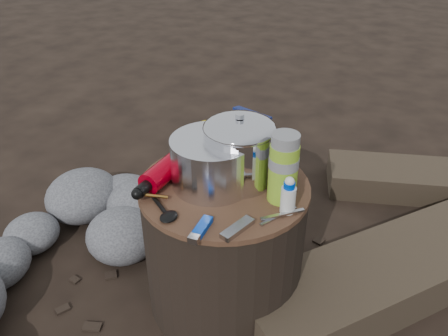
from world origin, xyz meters
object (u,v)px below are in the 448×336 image
at_px(thermos, 283,168).
at_px(fuel_bottle, 168,168).
at_px(stump, 224,245).
at_px(camping_pot, 239,150).
at_px(travel_mug, 283,159).

bearing_deg(thermos, fuel_bottle, -172.56).
relative_size(stump, thermos, 2.51).
distance_m(stump, camping_pot, 0.31).
height_order(stump, fuel_bottle, fuel_bottle).
height_order(stump, thermos, thermos).
distance_m(stump, thermos, 0.35).
bearing_deg(thermos, travel_mug, 108.94).
xyz_separation_m(camping_pot, thermos, (0.14, -0.03, -0.00)).
xyz_separation_m(fuel_bottle, travel_mug, (0.28, 0.14, 0.02)).
bearing_deg(thermos, camping_pot, 165.96).
relative_size(camping_pot, thermos, 1.02).
bearing_deg(travel_mug, camping_pot, -145.41).
height_order(thermos, travel_mug, thermos).
relative_size(thermos, travel_mug, 1.67).
bearing_deg(fuel_bottle, thermos, 9.25).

